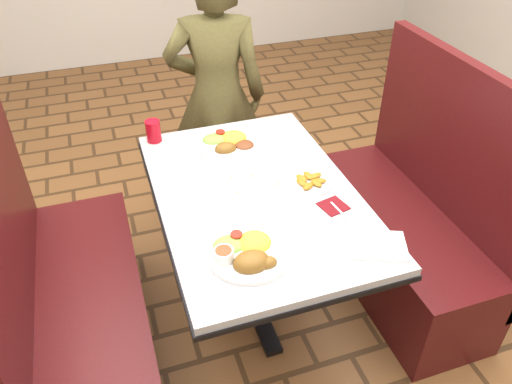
{
  "coord_description": "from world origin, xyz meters",
  "views": [
    {
      "loc": [
        -0.53,
        -1.57,
        1.99
      ],
      "look_at": [
        0.0,
        0.0,
        0.75
      ],
      "focal_mm": 35.0,
      "sensor_mm": 36.0,
      "label": 1
    }
  ],
  "objects_px": {
    "booth_bench_right": "(405,228)",
    "red_tumbler": "(153,131)",
    "booth_bench_left": "(78,307)",
    "dining_table": "(256,210)",
    "plantain_plate": "(309,182)",
    "diner_person": "(217,97)",
    "far_dinner_plate": "(229,141)",
    "near_dinner_plate": "(248,250)"
  },
  "relations": [
    {
      "from": "plantain_plate",
      "to": "red_tumbler",
      "type": "distance_m",
      "value": 0.8
    },
    {
      "from": "booth_bench_left",
      "to": "red_tumbler",
      "type": "distance_m",
      "value": 0.86
    },
    {
      "from": "dining_table",
      "to": "booth_bench_right",
      "type": "height_order",
      "value": "booth_bench_right"
    },
    {
      "from": "diner_person",
      "to": "near_dinner_plate",
      "type": "xyz_separation_m",
      "value": [
        -0.22,
        -1.24,
        0.03
      ]
    },
    {
      "from": "near_dinner_plate",
      "to": "red_tumbler",
      "type": "bearing_deg",
      "value": 101.41
    },
    {
      "from": "dining_table",
      "to": "booth_bench_left",
      "type": "relative_size",
      "value": 1.01
    },
    {
      "from": "dining_table",
      "to": "plantain_plate",
      "type": "bearing_deg",
      "value": -4.28
    },
    {
      "from": "diner_person",
      "to": "far_dinner_plate",
      "type": "relative_size",
      "value": 5.01
    },
    {
      "from": "far_dinner_plate",
      "to": "red_tumbler",
      "type": "height_order",
      "value": "red_tumbler"
    },
    {
      "from": "booth_bench_left",
      "to": "near_dinner_plate",
      "type": "relative_size",
      "value": 3.99
    },
    {
      "from": "diner_person",
      "to": "near_dinner_plate",
      "type": "height_order",
      "value": "diner_person"
    },
    {
      "from": "booth_bench_left",
      "to": "red_tumbler",
      "type": "height_order",
      "value": "booth_bench_left"
    },
    {
      "from": "booth_bench_right",
      "to": "plantain_plate",
      "type": "height_order",
      "value": "booth_bench_right"
    },
    {
      "from": "booth_bench_right",
      "to": "near_dinner_plate",
      "type": "relative_size",
      "value": 3.99
    },
    {
      "from": "far_dinner_plate",
      "to": "red_tumbler",
      "type": "bearing_deg",
      "value": 154.18
    },
    {
      "from": "dining_table",
      "to": "booth_bench_right",
      "type": "xyz_separation_m",
      "value": [
        0.8,
        0.0,
        -0.32
      ]
    },
    {
      "from": "near_dinner_plate",
      "to": "red_tumbler",
      "type": "distance_m",
      "value": 0.92
    },
    {
      "from": "near_dinner_plate",
      "to": "plantain_plate",
      "type": "xyz_separation_m",
      "value": [
        0.38,
        0.33,
        -0.02
      ]
    },
    {
      "from": "red_tumbler",
      "to": "booth_bench_right",
      "type": "bearing_deg",
      "value": -25.86
    },
    {
      "from": "dining_table",
      "to": "booth_bench_right",
      "type": "relative_size",
      "value": 1.01
    },
    {
      "from": "diner_person",
      "to": "plantain_plate",
      "type": "relative_size",
      "value": 7.8
    },
    {
      "from": "booth_bench_right",
      "to": "diner_person",
      "type": "xyz_separation_m",
      "value": [
        -0.73,
        0.89,
        0.43
      ]
    },
    {
      "from": "far_dinner_plate",
      "to": "dining_table",
      "type": "bearing_deg",
      "value": -89.54
    },
    {
      "from": "booth_bench_right",
      "to": "red_tumbler",
      "type": "xyz_separation_m",
      "value": [
        -1.13,
        0.55,
        0.47
      ]
    },
    {
      "from": "dining_table",
      "to": "diner_person",
      "type": "xyz_separation_m",
      "value": [
        0.07,
        0.89,
        0.1
      ]
    },
    {
      "from": "booth_bench_right",
      "to": "red_tumbler",
      "type": "relative_size",
      "value": 11.34
    },
    {
      "from": "near_dinner_plate",
      "to": "far_dinner_plate",
      "type": "distance_m",
      "value": 0.75
    },
    {
      "from": "booth_bench_left",
      "to": "booth_bench_right",
      "type": "relative_size",
      "value": 1.0
    },
    {
      "from": "booth_bench_right",
      "to": "diner_person",
      "type": "bearing_deg",
      "value": 129.12
    },
    {
      "from": "plantain_plate",
      "to": "booth_bench_right",
      "type": "bearing_deg",
      "value": 1.75
    },
    {
      "from": "dining_table",
      "to": "booth_bench_right",
      "type": "distance_m",
      "value": 0.86
    },
    {
      "from": "booth_bench_right",
      "to": "far_dinner_plate",
      "type": "height_order",
      "value": "booth_bench_right"
    },
    {
      "from": "far_dinner_plate",
      "to": "plantain_plate",
      "type": "relative_size",
      "value": 1.56
    },
    {
      "from": "booth_bench_left",
      "to": "far_dinner_plate",
      "type": "xyz_separation_m",
      "value": [
        0.8,
        0.39,
        0.45
      ]
    },
    {
      "from": "booth_bench_left",
      "to": "far_dinner_plate",
      "type": "distance_m",
      "value": 0.99
    },
    {
      "from": "booth_bench_right",
      "to": "near_dinner_plate",
      "type": "bearing_deg",
      "value": -159.66
    },
    {
      "from": "booth_bench_right",
      "to": "red_tumbler",
      "type": "distance_m",
      "value": 1.34
    },
    {
      "from": "booth_bench_right",
      "to": "plantain_plate",
      "type": "relative_size",
      "value": 6.19
    },
    {
      "from": "dining_table",
      "to": "booth_bench_left",
      "type": "bearing_deg",
      "value": 180.0
    },
    {
      "from": "dining_table",
      "to": "booth_bench_left",
      "type": "height_order",
      "value": "booth_bench_left"
    },
    {
      "from": "booth_bench_left",
      "to": "plantain_plate",
      "type": "bearing_deg",
      "value": -0.96
    },
    {
      "from": "plantain_plate",
      "to": "far_dinner_plate",
      "type": "bearing_deg",
      "value": 120.06
    }
  ]
}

